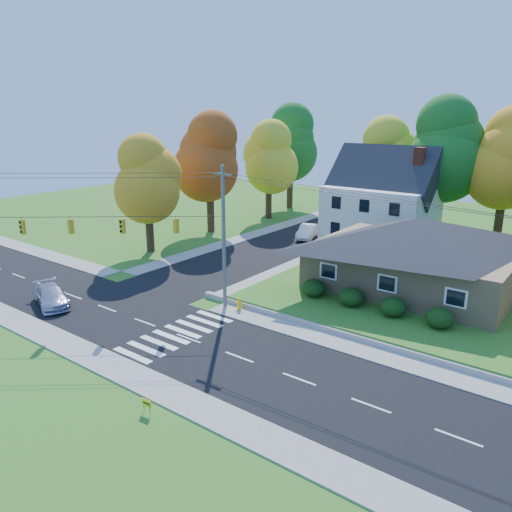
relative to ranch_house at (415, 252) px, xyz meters
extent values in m
plane|color=#3D7923|center=(-8.00, -16.00, -3.27)|extent=(120.00, 120.00, 0.00)
cube|color=black|center=(-8.00, -16.00, -3.26)|extent=(90.00, 8.00, 0.02)
cube|color=black|center=(-16.00, 10.00, -3.25)|extent=(8.00, 44.00, 0.02)
cube|color=#9C9A90|center=(-8.00, -11.00, -3.23)|extent=(90.00, 2.00, 0.08)
cube|color=#9C9A90|center=(-8.00, -21.00, -3.23)|extent=(90.00, 2.00, 0.08)
cube|color=#3D7923|center=(5.00, 5.00, -3.02)|extent=(30.00, 30.00, 0.50)
cube|color=tan|center=(0.00, 0.00, -1.17)|extent=(14.00, 10.00, 3.20)
pyramid|color=#26262B|center=(0.00, 0.00, 1.53)|extent=(14.60, 10.60, 2.20)
cube|color=silver|center=(-8.00, 12.00, 0.03)|extent=(10.00, 8.00, 5.60)
pyramid|color=#26262B|center=(-8.00, 12.00, 4.03)|extent=(10.40, 8.40, 2.40)
cube|color=brown|center=(-4.50, 12.00, 2.03)|extent=(0.90, 0.90, 9.60)
ellipsoid|color=#163A10|center=(-5.00, -6.20, -2.13)|extent=(1.70, 1.70, 1.27)
ellipsoid|color=#163A10|center=(-2.00, -6.20, -2.13)|extent=(1.70, 1.70, 1.27)
ellipsoid|color=#163A10|center=(1.00, -6.20, -2.13)|extent=(1.70, 1.70, 1.27)
ellipsoid|color=#163A10|center=(4.00, -6.20, -2.13)|extent=(1.70, 1.70, 1.27)
cylinder|color=#666059|center=(-9.50, -10.80, 1.73)|extent=(0.26, 0.26, 10.00)
cube|color=#666059|center=(-9.50, -10.80, 6.13)|extent=(1.60, 0.12, 0.12)
cube|color=gold|center=(-20.00, -19.20, 2.68)|extent=(0.34, 0.26, 1.00)
cube|color=gold|center=(-17.50, -17.20, 2.68)|extent=(0.26, 0.34, 1.00)
cube|color=gold|center=(-14.80, -15.05, 2.68)|extent=(0.34, 0.26, 1.00)
cube|color=gold|center=(-12.00, -12.80, 2.68)|extent=(0.26, 0.34, 1.00)
cylinder|color=black|center=(-16.00, -16.00, 3.33)|extent=(13.02, 10.43, 0.04)
cylinder|color=#3F2A19|center=(-10.00, 18.00, -0.07)|extent=(0.80, 0.80, 5.40)
sphere|color=gold|center=(-10.00, 18.00, 3.83)|extent=(6.72, 6.72, 6.72)
sphere|color=gold|center=(-10.00, 18.00, 5.51)|extent=(5.91, 5.91, 5.91)
sphere|color=gold|center=(-10.00, 18.00, 7.19)|extent=(5.11, 5.11, 5.11)
cylinder|color=#3F2A19|center=(-4.00, 17.00, 0.38)|extent=(0.86, 0.86, 6.30)
sphere|color=#206820|center=(-4.00, 17.00, 4.93)|extent=(7.84, 7.84, 7.84)
sphere|color=#206820|center=(-4.00, 17.00, 6.89)|extent=(6.90, 6.90, 6.90)
sphere|color=#206820|center=(-4.00, 17.00, 8.85)|extent=(5.96, 5.96, 5.96)
cylinder|color=#3F2A19|center=(2.00, 18.00, 0.16)|extent=(0.83, 0.83, 5.85)
sphere|color=orange|center=(2.00, 18.00, 4.38)|extent=(7.28, 7.28, 7.28)
sphere|color=orange|center=(2.00, 18.00, 6.20)|extent=(6.41, 6.41, 6.41)
sphere|color=orange|center=(2.00, 18.00, 8.02)|extent=(5.53, 5.53, 5.53)
cylinder|color=#3F2A19|center=(-25.00, -4.00, -0.79)|extent=(0.77, 0.77, 4.95)
sphere|color=orange|center=(-25.00, -4.00, 2.78)|extent=(6.16, 6.16, 6.16)
sphere|color=orange|center=(-25.00, -4.00, 4.32)|extent=(5.42, 5.42, 5.42)
sphere|color=orange|center=(-25.00, -4.00, 5.86)|extent=(4.68, 4.68, 4.68)
cylinder|color=#3F2A19|center=(-26.00, 6.00, -0.34)|extent=(0.83, 0.83, 5.85)
sphere|color=#AE4B15|center=(-26.00, 6.00, 3.88)|extent=(7.28, 7.28, 7.28)
sphere|color=#AE4B15|center=(-26.00, 6.00, 5.70)|extent=(6.41, 6.41, 6.41)
sphere|color=#AE4B15|center=(-26.00, 6.00, 7.52)|extent=(5.53, 5.53, 5.53)
cylinder|color=#3F2A19|center=(-25.00, 16.00, -0.57)|extent=(0.80, 0.80, 5.40)
sphere|color=gold|center=(-25.00, 16.00, 3.33)|extent=(6.72, 6.72, 6.72)
sphere|color=gold|center=(-25.00, 16.00, 5.01)|extent=(5.91, 5.91, 5.91)
sphere|color=gold|center=(-25.00, 16.00, 6.69)|extent=(5.11, 5.11, 5.11)
cylinder|color=#3F2A19|center=(-27.00, 24.00, -0.12)|extent=(0.86, 0.86, 6.30)
sphere|color=#206820|center=(-27.00, 24.00, 4.43)|extent=(7.84, 7.84, 7.84)
sphere|color=#206820|center=(-27.00, 24.00, 6.39)|extent=(6.90, 6.90, 6.90)
sphere|color=#206820|center=(-27.00, 24.00, 8.35)|extent=(5.96, 5.96, 5.96)
imported|color=#B2B2C9|center=(-19.67, -17.98, -2.57)|extent=(5.03, 3.44, 1.35)
imported|color=white|center=(-15.34, 9.87, -2.50)|extent=(2.81, 4.78, 1.49)
cylinder|color=yellow|center=(-8.40, -10.56, -3.21)|extent=(0.40, 0.40, 0.11)
cylinder|color=yellow|center=(-8.40, -10.56, -2.88)|extent=(0.27, 0.27, 0.61)
sphere|color=yellow|center=(-8.40, -10.56, -2.51)|extent=(0.29, 0.29, 0.29)
cylinder|color=yellow|center=(-8.40, -10.56, -2.77)|extent=(0.51, 0.33, 0.13)
cylinder|color=black|center=(-4.19, -22.77, -3.03)|extent=(0.02, 0.02, 0.47)
cylinder|color=black|center=(-3.78, -22.77, -3.03)|extent=(0.02, 0.02, 0.47)
cube|color=#FFFA17|center=(-3.98, -22.77, -2.75)|extent=(0.56, 0.08, 0.38)
camera|label=1|loc=(12.11, -35.72, 10.12)|focal=35.00mm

